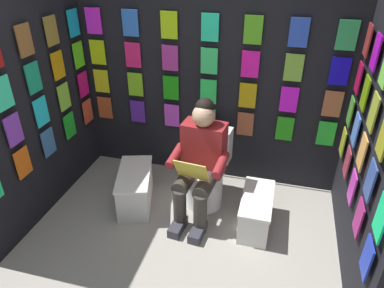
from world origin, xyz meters
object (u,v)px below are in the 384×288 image
object	(u,v)px
person_reading	(200,162)
comic_longbox_far	(135,188)
toilet	(207,173)
comic_longbox_near	(256,211)

from	to	relation	value
person_reading	comic_longbox_far	size ratio (longest dim) A/B	1.67
person_reading	toilet	bearing A→B (deg)	-89.27
person_reading	comic_longbox_near	distance (m)	0.71
toilet	comic_longbox_far	world-z (taller)	toilet
person_reading	comic_longbox_near	size ratio (longest dim) A/B	1.95
toilet	comic_longbox_far	size ratio (longest dim) A/B	1.09
toilet	comic_longbox_near	size ratio (longest dim) A/B	1.26
comic_longbox_near	comic_longbox_far	xyz separation A→B (m)	(1.23, -0.01, 0.02)
comic_longbox_near	person_reading	bearing A→B (deg)	-5.45
person_reading	comic_longbox_far	bearing A→B (deg)	9.02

